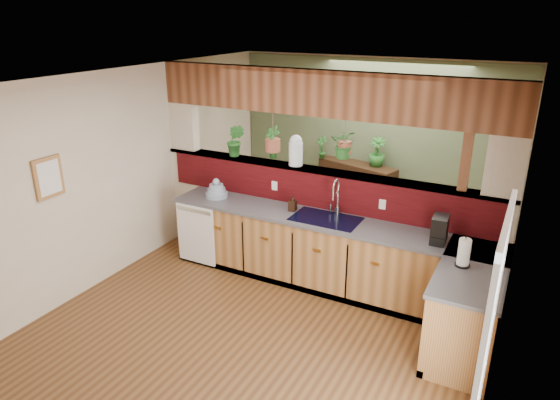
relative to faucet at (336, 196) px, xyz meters
The scene contains 27 objects.
ground 1.65m from the faucet, 105.42° to the right, with size 4.60×7.00×0.01m, color brown.
ceiling 1.86m from the faucet, 105.42° to the right, with size 4.60×7.00×0.01m, color brown.
wall_back 2.39m from the faucet, 97.49° to the left, with size 4.60×0.02×2.60m, color beige.
wall_left 2.85m from the faucet, 156.61° to the right, with size 0.02×7.00×2.60m, color beige.
wall_right 2.29m from the faucet, 29.61° to the right, with size 0.02×7.00×2.60m, color beige.
pass_through_partition 0.36m from the faucet, 142.32° to the left, with size 4.60×0.21×2.60m.
pass_through_ledge 0.44m from the faucet, 144.76° to the left, with size 4.60×0.21×0.04m, color brown.
header_beam 1.23m from the faucet, 144.76° to the left, with size 4.60×0.15×0.55m, color brown.
sage_backwall 2.38m from the faucet, 97.55° to the left, with size 4.55×0.02×2.55m, color #506041.
countertop 0.92m from the faucet, 26.42° to the right, with size 4.14×1.52×0.90m.
dishwasher 1.98m from the faucet, 165.39° to the right, with size 0.58×0.03×0.82m.
navy_sink 0.37m from the faucet, 111.72° to the right, with size 0.82×0.50×0.18m.
french_door 3.12m from the faucet, 51.13° to the right, with size 0.06×1.02×2.16m, color white.
framed_print 3.25m from the faucet, 143.25° to the right, with size 0.04×0.35×0.45m.
faucet is the anchor object (origin of this frame).
dish_stack 1.67m from the faucet, behind, with size 0.30×0.30×0.26m.
soap_dispenser 0.56m from the faucet, 168.94° to the right, with size 0.09×0.09×0.20m, color #351F13.
coffee_maker 1.29m from the faucet, ahead, with size 0.16×0.27×0.30m.
paper_towel 1.71m from the faucet, 21.69° to the right, with size 0.14×0.14×0.31m.
glass_jar 0.82m from the faucet, 161.45° to the left, with size 0.18×0.18×0.40m.
ledge_plant_left 1.64m from the faucet, behind, with size 0.24×0.20×0.44m, color #225C20.
hanging_plant_a 1.19m from the faucet, 167.45° to the left, with size 0.25×0.20×0.54m.
hanging_plant_b 0.78m from the faucet, 91.07° to the left, with size 0.37×0.34×0.47m.
shelving_console 2.27m from the faucet, 102.52° to the left, with size 1.33×0.35×0.89m, color black.
shelf_plant_a 2.39m from the faucet, 117.47° to the left, with size 0.20×0.14×0.38m, color #225C20.
shelf_plant_b 2.13m from the faucet, 94.35° to the left, with size 0.26×0.26×0.46m, color #225C20.
floor_plant 1.42m from the faucet, 73.11° to the left, with size 0.71×0.61×0.79m, color #225C20.
Camera 1 is at (2.34, -4.17, 3.23)m, focal length 32.00 mm.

